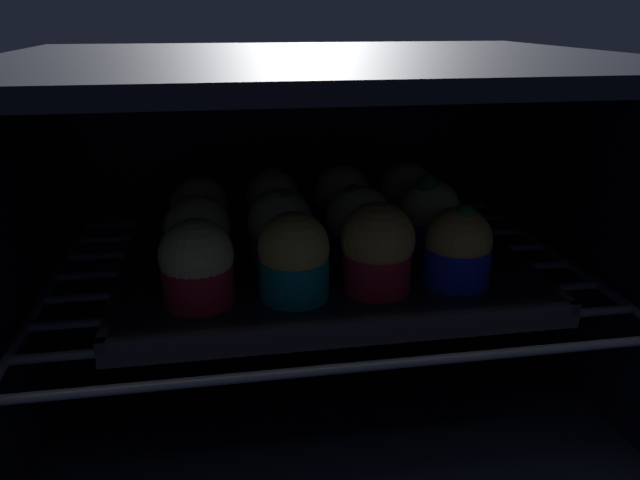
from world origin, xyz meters
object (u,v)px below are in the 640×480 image
at_px(muffin_row1_col0, 198,236).
at_px(muffin_row1_col3, 429,218).
at_px(baking_tray, 320,265).
at_px(muffin_row2_col3, 406,198).
at_px(muffin_row0_col2, 377,248).
at_px(muffin_row1_col2, 359,225).
at_px(muffin_row2_col1, 273,206).
at_px(muffin_row0_col3, 458,248).
at_px(muffin_row1_col1, 280,229).
at_px(muffin_row2_col0, 200,213).
at_px(muffin_row0_col1, 294,258).
at_px(muffin_row0_col0, 197,265).
at_px(muffin_row2_col2, 342,201).

xyz_separation_m(muffin_row1_col0, muffin_row1_col3, (0.24, 0.01, 0.00)).
height_order(baking_tray, muffin_row2_col3, muffin_row2_col3).
distance_m(baking_tray, muffin_row0_col2, 0.10).
xyz_separation_m(muffin_row1_col2, muffin_row2_col1, (-0.08, 0.08, 0.00)).
height_order(baking_tray, muffin_row1_col3, muffin_row1_col3).
distance_m(baking_tray, muffin_row1_col3, 0.12).
height_order(muffin_row0_col3, muffin_row1_col1, same).
bearing_deg(muffin_row2_col0, muffin_row0_col3, -32.89).
distance_m(muffin_row2_col0, muffin_row2_col3, 0.24).
relative_size(baking_tray, muffin_row0_col1, 4.98).
distance_m(baking_tray, muffin_row0_col1, 0.10).
bearing_deg(muffin_row0_col3, muffin_row0_col0, -179.77).
height_order(muffin_row1_col0, muffin_row2_col3, muffin_row2_col3).
bearing_deg(muffin_row1_col0, muffin_row2_col2, 28.23).
distance_m(muffin_row0_col0, muffin_row1_col3, 0.25).
distance_m(muffin_row1_col3, muffin_row2_col3, 0.08).
distance_m(muffin_row1_col0, muffin_row2_col1, 0.11).
bearing_deg(muffin_row2_col3, muffin_row0_col2, -115.47).
bearing_deg(muffin_row2_col3, muffin_row0_col3, -89.89).
bearing_deg(muffin_row1_col1, muffin_row0_col0, -134.77).
distance_m(muffin_row0_col2, muffin_row0_col3, 0.08).
height_order(muffin_row0_col1, muffin_row2_col0, muffin_row0_col1).
xyz_separation_m(muffin_row0_col2, muffin_row1_col2, (0.00, 0.08, -0.00)).
bearing_deg(muffin_row2_col1, muffin_row1_col1, -89.36).
bearing_deg(muffin_row1_col0, muffin_row0_col0, -89.52).
bearing_deg(muffin_row2_col2, baking_tray, -115.59).
relative_size(baking_tray, muffin_row0_col2, 4.76).
height_order(baking_tray, muffin_row0_col3, muffin_row0_col3).
relative_size(muffin_row2_col0, muffin_row2_col2, 0.94).
xyz_separation_m(muffin_row1_col1, muffin_row1_col3, (0.16, -0.00, 0.00)).
height_order(muffin_row1_col3, muffin_row2_col3, muffin_row1_col3).
distance_m(muffin_row0_col0, muffin_row0_col1, 0.08).
bearing_deg(muffin_row2_col0, muffin_row1_col3, -17.26).
xyz_separation_m(muffin_row1_col0, muffin_row2_col1, (0.08, 0.08, 0.00)).
bearing_deg(muffin_row2_col2, muffin_row1_col0, -151.77).
xyz_separation_m(muffin_row1_col0, muffin_row2_col3, (0.24, 0.09, 0.00)).
height_order(baking_tray, muffin_row0_col1, muffin_row0_col1).
relative_size(muffin_row1_col0, muffin_row1_col1, 0.97).
bearing_deg(muffin_row0_col0, muffin_row0_col1, -2.02).
height_order(muffin_row0_col3, muffin_row2_col1, muffin_row2_col1).
height_order(muffin_row0_col2, muffin_row1_col0, muffin_row0_col2).
distance_m(muffin_row1_col2, muffin_row1_col3, 0.08).
bearing_deg(muffin_row2_col1, muffin_row0_col3, -44.20).
xyz_separation_m(muffin_row2_col0, muffin_row2_col3, (0.24, 0.01, 0.00)).
relative_size(muffin_row0_col0, muffin_row1_col2, 0.97).
bearing_deg(muffin_row0_col3, muffin_row2_col0, 147.11).
height_order(muffin_row1_col0, muffin_row1_col1, muffin_row1_col1).
xyz_separation_m(muffin_row1_col1, muffin_row2_col1, (-0.00, 0.07, 0.00)).
bearing_deg(muffin_row1_col2, muffin_row2_col1, 136.78).
relative_size(muffin_row1_col1, muffin_row2_col0, 1.06).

